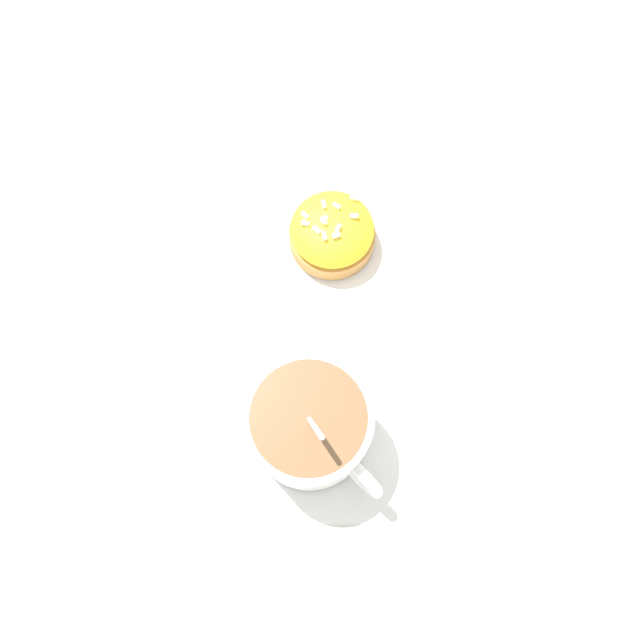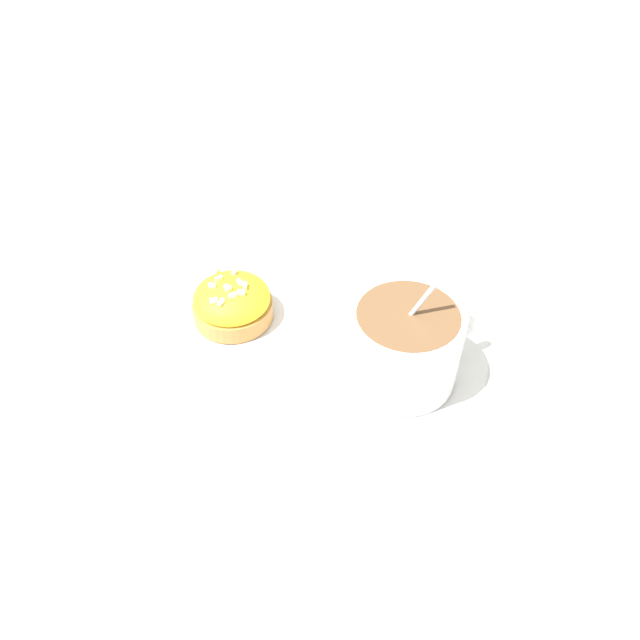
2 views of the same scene
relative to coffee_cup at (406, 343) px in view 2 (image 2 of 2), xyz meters
The scene contains 4 objects.
ground_plane 0.10m from the coffee_cup, ahead, with size 3.00×3.00×0.00m, color silver.
paper_napkin 0.10m from the coffee_cup, ahead, with size 0.32×0.32×0.00m.
coffee_cup is the anchor object (origin of this frame).
frosted_pastry 0.18m from the coffee_cup, ahead, with size 0.08×0.08×0.04m.
Camera 2 is at (-0.14, 0.39, 0.42)m, focal length 35.00 mm.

